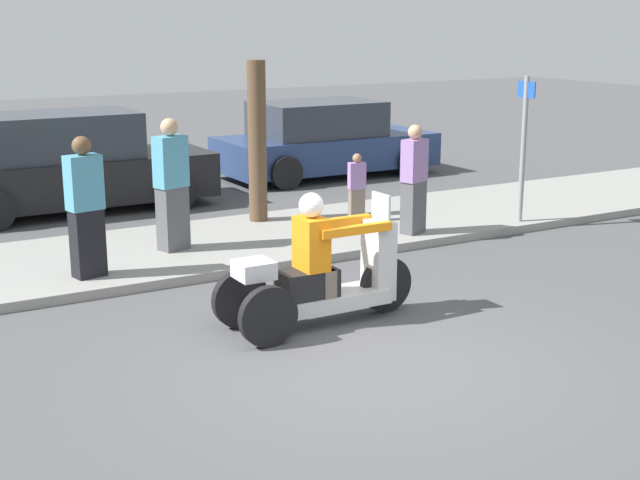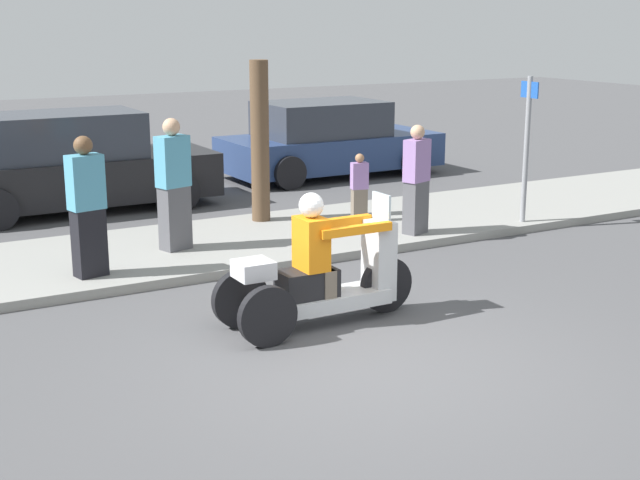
# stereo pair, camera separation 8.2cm
# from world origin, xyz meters

# --- Properties ---
(ground_plane) EXTENTS (60.00, 60.00, 0.00)m
(ground_plane) POSITION_xyz_m (0.00, 0.00, 0.00)
(ground_plane) COLOR #4C4C4F
(sidewalk_strip) EXTENTS (28.00, 2.80, 0.12)m
(sidewalk_strip) POSITION_xyz_m (0.00, 4.60, 0.06)
(sidewalk_strip) COLOR gray
(sidewalk_strip) RESTS_ON ground
(motorcycle_trike) EXTENTS (2.23, 0.75, 1.43)m
(motorcycle_trike) POSITION_xyz_m (0.16, 1.19, 0.51)
(motorcycle_trike) COLOR black
(motorcycle_trike) RESTS_ON ground
(spectator_far_back) EXTENTS (0.47, 0.36, 1.77)m
(spectator_far_back) POSITION_xyz_m (-0.22, 4.48, 0.97)
(spectator_far_back) COLOR #515156
(spectator_far_back) RESTS_ON sidewalk_strip
(spectator_by_tree) EXTENTS (0.44, 0.32, 1.70)m
(spectator_by_tree) POSITION_xyz_m (-1.57, 3.77, 0.94)
(spectator_by_tree) COLOR black
(spectator_by_tree) RESTS_ON sidewalk_strip
(spectator_end_of_line) EXTENTS (0.28, 0.20, 1.05)m
(spectator_end_of_line) POSITION_xyz_m (2.81, 4.68, 0.63)
(spectator_end_of_line) COLOR #726656
(spectator_end_of_line) RESTS_ON sidewalk_strip
(spectator_mid_group) EXTENTS (0.43, 0.33, 1.57)m
(spectator_mid_group) POSITION_xyz_m (3.12, 3.64, 0.88)
(spectator_mid_group) COLOR #515156
(spectator_mid_group) RESTS_ON sidewalk_strip
(parked_car_lot_far) EXTENTS (4.41, 2.09, 1.52)m
(parked_car_lot_far) POSITION_xyz_m (4.73, 9.00, 0.72)
(parked_car_lot_far) COLOR navy
(parked_car_lot_far) RESTS_ON ground
(parked_car_lot_right) EXTENTS (4.55, 1.93, 1.65)m
(parked_car_lot_right) POSITION_xyz_m (-0.62, 8.18, 0.77)
(parked_car_lot_right) COLOR black
(parked_car_lot_right) RESTS_ON ground
(tree_trunk) EXTENTS (0.28, 0.28, 2.43)m
(tree_trunk) POSITION_xyz_m (1.55, 5.51, 1.34)
(tree_trunk) COLOR brown
(tree_trunk) RESTS_ON sidewalk_strip
(street_sign) EXTENTS (0.08, 0.36, 2.20)m
(street_sign) POSITION_xyz_m (4.99, 3.45, 1.32)
(street_sign) COLOR gray
(street_sign) RESTS_ON sidewalk_strip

